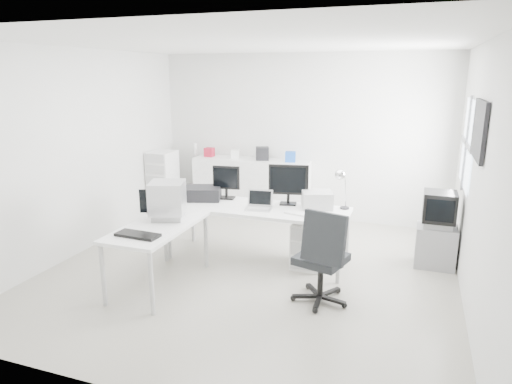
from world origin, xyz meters
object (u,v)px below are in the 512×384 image
(inkjet_printer, at_px, (203,193))
(tv_cabinet, at_px, (435,246))
(filing_cabinet, at_px, (163,184))
(main_desk, at_px, (257,234))
(sideboard, at_px, (251,188))
(side_desk, at_px, (159,255))
(lcd_monitor_small, at_px, (226,182))
(lcd_monitor_large, at_px, (288,184))
(crt_monitor, at_px, (167,200))
(office_chair, at_px, (321,254))
(drawer_pedestal, at_px, (309,244))
(laptop, at_px, (259,201))
(crt_tv, at_px, (439,210))
(laser_printer, at_px, (317,200))

(inkjet_printer, relative_size, tv_cabinet, 0.91)
(tv_cabinet, xyz_separation_m, filing_cabinet, (-4.50, 0.77, 0.30))
(main_desk, distance_m, sideboard, 2.02)
(side_desk, distance_m, lcd_monitor_small, 1.51)
(lcd_monitor_large, bearing_deg, crt_monitor, -148.31)
(main_desk, xyz_separation_m, office_chair, (1.04, -0.86, 0.18))
(drawer_pedestal, bearing_deg, crt_monitor, -149.86)
(crt_monitor, distance_m, office_chair, 1.94)
(office_chair, xyz_separation_m, tv_cabinet, (1.22, 1.45, -0.28))
(laptop, height_order, crt_tv, crt_tv)
(lcd_monitor_small, relative_size, crt_tv, 0.96)
(sideboard, bearing_deg, crt_tv, -22.87)
(crt_tv, bearing_deg, laser_printer, -166.39)
(lcd_monitor_large, bearing_deg, sideboard, 113.85)
(side_desk, xyz_separation_m, crt_tv, (3.11, 1.69, 0.39))
(sideboard, bearing_deg, inkjet_printer, -92.74)
(main_desk, height_order, laser_printer, laser_printer)
(drawer_pedestal, bearing_deg, office_chair, -69.59)
(laptop, relative_size, office_chair, 0.31)
(laptop, height_order, filing_cabinet, filing_cabinet)
(office_chair, relative_size, tv_cabinet, 2.03)
(crt_monitor, bearing_deg, tv_cabinet, 5.39)
(inkjet_printer, distance_m, sideboard, 1.80)
(main_desk, xyz_separation_m, tv_cabinet, (2.26, 0.59, -0.10))
(crt_tv, bearing_deg, laptop, -162.77)
(laptop, relative_size, laser_printer, 0.90)
(lcd_monitor_small, distance_m, filing_cabinet, 2.06)
(lcd_monitor_small, relative_size, office_chair, 0.43)
(inkjet_printer, distance_m, lcd_monitor_small, 0.37)
(lcd_monitor_large, bearing_deg, crt_tv, -0.86)
(drawer_pedestal, relative_size, laser_printer, 1.56)
(laser_printer, bearing_deg, laptop, -174.55)
(side_desk, xyz_separation_m, sideboard, (0.08, 2.96, 0.14))
(lcd_monitor_large, height_order, laptop, lcd_monitor_large)
(laptop, distance_m, filing_cabinet, 2.73)
(crt_monitor, bearing_deg, filing_cabinet, 102.77)
(crt_monitor, relative_size, sideboard, 0.23)
(lcd_monitor_large, distance_m, tv_cabinet, 2.08)
(lcd_monitor_large, distance_m, sideboard, 2.03)
(main_desk, relative_size, filing_cabinet, 2.08)
(tv_cabinet, height_order, crt_tv, crt_tv)
(office_chair, relative_size, crt_tv, 2.21)
(office_chair, distance_m, tv_cabinet, 1.92)
(main_desk, distance_m, office_chair, 1.36)
(filing_cabinet, bearing_deg, crt_tv, -9.74)
(lcd_monitor_large, distance_m, laser_printer, 0.43)
(drawer_pedestal, relative_size, crt_tv, 1.20)
(inkjet_printer, bearing_deg, main_desk, -24.70)
(side_desk, bearing_deg, lcd_monitor_large, 48.37)
(side_desk, relative_size, lcd_monitor_small, 2.93)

